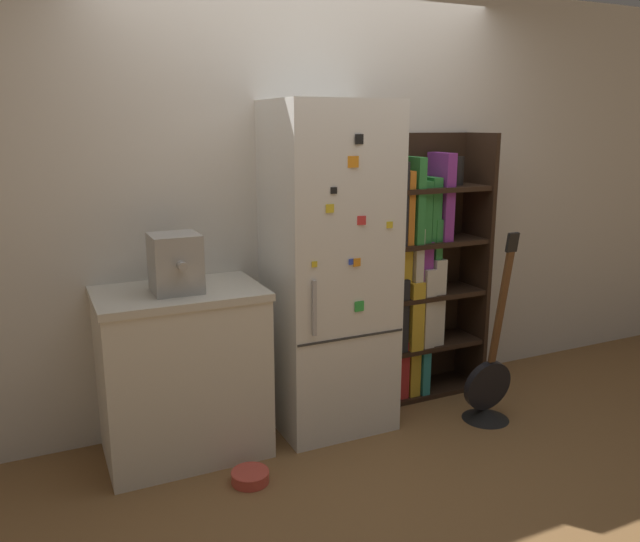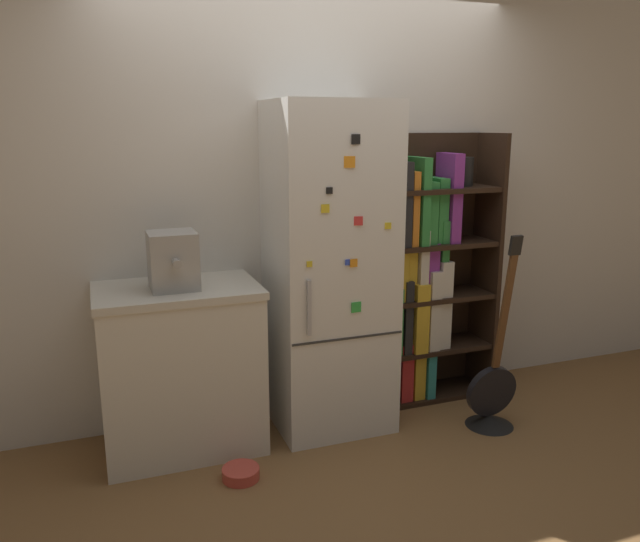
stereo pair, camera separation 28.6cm
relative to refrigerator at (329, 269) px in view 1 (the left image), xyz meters
name	(u,v)px [view 1 (the left image)]	position (x,y,z in m)	size (l,w,h in m)	color
ground_plane	(341,432)	(0.00, -0.16, -0.95)	(16.00, 16.00, 0.00)	olive
wall_back	(307,202)	(0.00, 0.31, 0.35)	(8.00, 0.05, 2.60)	silver
refrigerator	(329,269)	(0.00, 0.00, 0.00)	(0.66, 0.60, 1.89)	white
bookshelf	(415,275)	(0.69, 0.14, -0.13)	(0.76, 0.33, 1.71)	black
kitchen_counter	(183,372)	(-0.87, 0.01, -0.48)	(0.86, 0.58, 0.92)	silver
espresso_machine	(175,263)	(-0.88, -0.03, 0.13)	(0.24, 0.30, 0.30)	#A5A39E
guitar	(488,393)	(0.88, -0.40, -0.77)	(0.32, 0.29, 1.18)	black
pet_bowl	(250,476)	(-0.65, -0.44, -0.91)	(0.19, 0.19, 0.06)	#D84C3F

